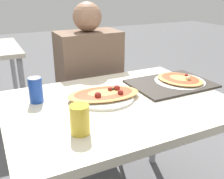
{
  "coord_description": "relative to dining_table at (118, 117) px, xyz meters",
  "views": [
    {
      "loc": [
        -0.55,
        -1.04,
        1.27
      ],
      "look_at": [
        -0.02,
        0.02,
        0.81
      ],
      "focal_mm": 42.0,
      "sensor_mm": 36.0,
      "label": 1
    }
  ],
  "objects": [
    {
      "name": "drink_glass",
      "position": [
        -0.27,
        -0.2,
        0.14
      ],
      "size": [
        0.08,
        0.08,
        0.12
      ],
      "color": "gold",
      "rests_on": "dining_table"
    },
    {
      "name": "soda_can",
      "position": [
        -0.36,
        0.17,
        0.15
      ],
      "size": [
        0.07,
        0.07,
        0.12
      ],
      "color": "#1E47B2",
      "rests_on": "dining_table"
    },
    {
      "name": "pizza_second",
      "position": [
        0.44,
        0.07,
        0.1
      ],
      "size": [
        0.29,
        0.33,
        0.05
      ],
      "color": "white",
      "rests_on": "dining_table"
    },
    {
      "name": "person_seated",
      "position": [
        0.09,
        0.61,
        0.04
      ],
      "size": [
        0.43,
        0.28,
        1.18
      ],
      "rotation": [
        0.0,
        0.0,
        3.14
      ],
      "color": "#2D2D38",
      "rests_on": "ground_plane"
    },
    {
      "name": "chair_far_seated",
      "position": [
        0.09,
        0.73,
        -0.15
      ],
      "size": [
        0.4,
        0.4,
        0.9
      ],
      "rotation": [
        0.0,
        0.0,
        3.14
      ],
      "color": "black",
      "rests_on": "ground_plane"
    },
    {
      "name": "serving_tray",
      "position": [
        0.38,
        0.07,
        0.09
      ],
      "size": [
        0.45,
        0.33,
        0.01
      ],
      "color": "#332D28",
      "rests_on": "dining_table"
    },
    {
      "name": "dining_table",
      "position": [
        0.0,
        0.0,
        0.0
      ],
      "size": [
        1.08,
        0.79,
        0.75
      ],
      "color": "beige",
      "rests_on": "ground_plane"
    },
    {
      "name": "pizza_main",
      "position": [
        -0.05,
        0.07,
        0.1
      ],
      "size": [
        0.39,
        0.31,
        0.06
      ],
      "color": "white",
      "rests_on": "dining_table"
    }
  ]
}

